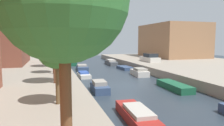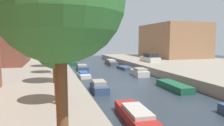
{
  "view_description": "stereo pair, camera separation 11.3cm",
  "coord_description": "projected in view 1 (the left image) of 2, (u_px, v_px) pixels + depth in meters",
  "views": [
    {
      "loc": [
        -7.44,
        -18.98,
        4.45
      ],
      "look_at": [
        0.46,
        7.35,
        1.49
      ],
      "focal_mm": 33.03,
      "sensor_mm": 36.0,
      "label": 1
    },
    {
      "loc": [
        -7.33,
        -19.01,
        4.45
      ],
      "look_at": [
        0.46,
        7.35,
        1.49
      ],
      "focal_mm": 33.03,
      "sensor_mm": 36.0,
      "label": 2
    }
  ],
  "objects": [
    {
      "name": "moored_boat_left_4",
      "position": [
        82.0,
        68.0,
        31.38
      ],
      "size": [
        1.8,
        3.84,
        0.84
      ],
      "color": "#33476B",
      "rests_on": "ground_plane"
    },
    {
      "name": "ground_plane",
      "position": [
        129.0,
        85.0,
        20.67
      ],
      "size": [
        84.0,
        84.0,
        0.0
      ],
      "primitive_type": "plane",
      "color": "#28333D"
    },
    {
      "name": "low_block_right",
      "position": [
        172.0,
        41.0,
        44.67
      ],
      "size": [
        10.0,
        13.75,
        6.98
      ],
      "primitive_type": "cube",
      "color": "#9E704C",
      "rests_on": "quay_right"
    },
    {
      "name": "moored_boat_left_1",
      "position": [
        137.0,
        115.0,
        11.42
      ],
      "size": [
        1.54,
        4.5,
        0.8
      ],
      "color": "maroon",
      "rests_on": "ground_plane"
    },
    {
      "name": "parked_car",
      "position": [
        150.0,
        58.0,
        34.41
      ],
      "size": [
        1.91,
        4.31,
        1.38
      ],
      "color": "beige",
      "rests_on": "quay_right"
    },
    {
      "name": "moored_boat_left_3",
      "position": [
        84.0,
        75.0,
        25.26
      ],
      "size": [
        1.35,
        3.14,
        0.68
      ],
      "color": "beige",
      "rests_on": "ground_plane"
    },
    {
      "name": "moored_boat_right_5",
      "position": [
        111.0,
        63.0,
        38.25
      ],
      "size": [
        1.54,
        4.61,
        0.99
      ],
      "color": "#4C5156",
      "rests_on": "ground_plane"
    },
    {
      "name": "street_tree_4",
      "position": [
        52.0,
        34.0,
        26.83
      ],
      "size": [
        2.85,
        2.85,
        5.78
      ],
      "color": "brown",
      "rests_on": "quay_left"
    },
    {
      "name": "moored_boat_left_2",
      "position": [
        100.0,
        87.0,
        18.17
      ],
      "size": [
        1.41,
        3.17,
        0.95
      ],
      "color": "#33476B",
      "rests_on": "ground_plane"
    },
    {
      "name": "street_tree_1",
      "position": [
        56.0,
        49.0,
        10.99
      ],
      "size": [
        2.15,
        2.15,
        4.1
      ],
      "color": "brown",
      "rests_on": "quay_left"
    },
    {
      "name": "street_tree_3",
      "position": [
        53.0,
        38.0,
        21.47
      ],
      "size": [
        2.17,
        2.17,
        4.89
      ],
      "color": "brown",
      "rests_on": "quay_left"
    },
    {
      "name": "moored_boat_left_5",
      "position": [
        73.0,
        63.0,
        38.12
      ],
      "size": [
        1.78,
        4.05,
        0.62
      ],
      "color": "#195638",
      "rests_on": "ground_plane"
    },
    {
      "name": "street_tree_2",
      "position": [
        54.0,
        39.0,
        16.55
      ],
      "size": [
        2.65,
        2.65,
        4.98
      ],
      "color": "brown",
      "rests_on": "quay_left"
    },
    {
      "name": "moored_boat_right_4",
      "position": [
        125.0,
        68.0,
        32.35
      ],
      "size": [
        1.86,
        3.33,
        0.45
      ],
      "color": "#33476B",
      "rests_on": "ground_plane"
    },
    {
      "name": "moored_boat_right_3",
      "position": [
        140.0,
        72.0,
        26.44
      ],
      "size": [
        1.79,
        3.49,
        1.0
      ],
      "color": "beige",
      "rests_on": "ground_plane"
    },
    {
      "name": "moored_boat_right_2",
      "position": [
        174.0,
        86.0,
        18.96
      ],
      "size": [
        1.57,
        4.48,
        0.59
      ],
      "color": "#195638",
      "rests_on": "ground_plane"
    }
  ]
}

